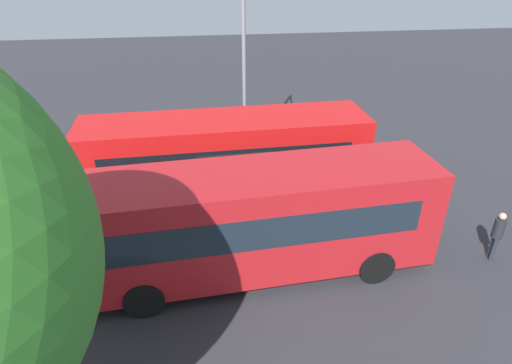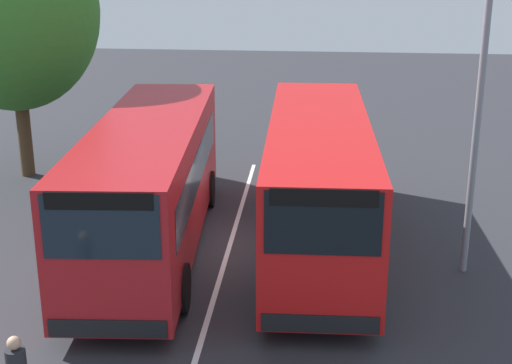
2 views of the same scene
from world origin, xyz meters
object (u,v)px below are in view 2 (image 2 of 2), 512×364
Objects in this scene: street_lamp at (471,62)px; depot_tree at (12,11)px; bus_far_left at (150,182)px; bus_center_left at (318,179)px.

depot_tree is at bearing -17.05° from street_lamp.
bus_far_left is 8.00m from street_lamp.
depot_tree is (-5.10, -9.70, 3.54)m from bus_center_left.
bus_far_left is 8.72m from depot_tree.
bus_center_left is at bearing -9.10° from street_lamp.
depot_tree reaches higher than bus_far_left.
bus_far_left is 1.20× the size of street_lamp.
street_lamp is 1.01× the size of depot_tree.
bus_far_left is at bearing 4.95° from street_lamp.
street_lamp is at bearing 82.52° from bus_far_left.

